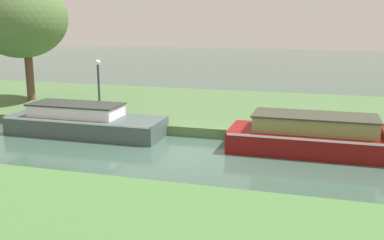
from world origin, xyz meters
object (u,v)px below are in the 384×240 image
at_px(mooring_post_far, 45,108).
at_px(mooring_post_near, 260,122).
at_px(maroon_narrowboat, 317,136).
at_px(slate_barge, 84,122).
at_px(lamp_post, 98,80).
at_px(willow_tree_left, 20,18).

bearing_deg(mooring_post_far, mooring_post_near, 0.00).
height_order(maroon_narrowboat, mooring_post_far, maroon_narrowboat).
bearing_deg(maroon_narrowboat, mooring_post_far, 173.18).
relative_size(slate_barge, lamp_post, 2.60).
height_order(slate_barge, lamp_post, lamp_post).
relative_size(slate_barge, willow_tree_left, 1.01).
height_order(willow_tree_left, mooring_post_near, willow_tree_left).
bearing_deg(maroon_narrowboat, willow_tree_left, 164.77).
bearing_deg(maroon_narrowboat, mooring_post_near, 146.90).
distance_m(maroon_narrowboat, mooring_post_near, 2.62).
bearing_deg(lamp_post, maroon_narrowboat, -12.14).
height_order(maroon_narrowboat, lamp_post, lamp_post).
xyz_separation_m(slate_barge, willow_tree_left, (-5.69, 4.05, 4.17)).
bearing_deg(willow_tree_left, lamp_post, -20.51).
height_order(slate_barge, maroon_narrowboat, maroon_narrowboat).
xyz_separation_m(slate_barge, mooring_post_far, (-2.79, 1.43, 0.14)).
distance_m(maroon_narrowboat, lamp_post, 9.83).
distance_m(willow_tree_left, mooring_post_near, 13.56).
relative_size(maroon_narrowboat, mooring_post_far, 10.49).
xyz_separation_m(willow_tree_left, mooring_post_near, (12.67, -2.62, -4.06)).
relative_size(lamp_post, mooring_post_far, 4.33).
bearing_deg(lamp_post, mooring_post_near, -4.81).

